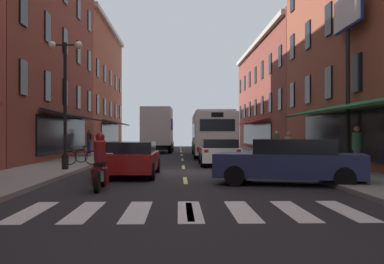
{
  "coord_description": "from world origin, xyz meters",
  "views": [
    {
      "loc": [
        -0.23,
        -19.92,
        1.63
      ],
      "look_at": [
        0.63,
        10.56,
        1.72
      ],
      "focal_mm": 44.37,
      "sensor_mm": 36.0,
      "label": 1
    }
  ],
  "objects": [
    {
      "name": "motorcycle_rider",
      "position": [
        -2.5,
        -6.18,
        0.71
      ],
      "size": [
        0.62,
        2.07,
        1.66
      ],
      "color": "black",
      "rests_on": "ground"
    },
    {
      "name": "pedestrian_far",
      "position": [
        6.58,
        -2.04,
        1.06
      ],
      "size": [
        0.36,
        0.36,
        1.78
      ],
      "rotation": [
        0.0,
        0.0,
        1.74
      ],
      "color": "#4C4C51",
      "rests_on": "sidewalk_right"
    },
    {
      "name": "crosswalk_near",
      "position": [
        0.0,
        -10.0,
        0.0
      ],
      "size": [
        7.1,
        2.8,
        0.01
      ],
      "color": "silver",
      "rests_on": "ground"
    },
    {
      "name": "pedestrian_rear",
      "position": [
        5.34,
        3.91,
        0.95
      ],
      "size": [
        0.36,
        0.36,
        1.58
      ],
      "rotation": [
        0.0,
        0.0,
        2.33
      ],
      "color": "#66387F",
      "rests_on": "sidewalk_right"
    },
    {
      "name": "bicycle_mid",
      "position": [
        -4.88,
        2.73,
        0.5
      ],
      "size": [
        1.71,
        0.48,
        0.91
      ],
      "color": "black",
      "rests_on": "sidewalk_left"
    },
    {
      "name": "bicycle_near",
      "position": [
        -4.7,
        4.52,
        0.5
      ],
      "size": [
        1.71,
        0.48,
        0.91
      ],
      "color": "black",
      "rests_on": "sidewalk_left"
    },
    {
      "name": "sedan_rear",
      "position": [
        -2.02,
        -1.84,
        0.68
      ],
      "size": [
        2.02,
        4.73,
        1.32
      ],
      "color": "maroon",
      "rests_on": "ground"
    },
    {
      "name": "lane_centre_dashes",
      "position": [
        0.0,
        -0.25,
        0.0
      ],
      "size": [
        0.14,
        73.9,
        0.01
      ],
      "color": "#DBCC4C",
      "rests_on": "ground"
    },
    {
      "name": "sedan_mid",
      "position": [
        -2.1,
        29.15,
        0.68
      ],
      "size": [
        1.95,
        4.72,
        1.32
      ],
      "color": "black",
      "rests_on": "ground"
    },
    {
      "name": "ground_plane",
      "position": [
        0.0,
        0.0,
        -0.05
      ],
      "size": [
        34.8,
        80.0,
        0.1
      ],
      "primitive_type": "cube",
      "color": "black"
    },
    {
      "name": "transit_bus",
      "position": [
        2.1,
        13.47,
        1.62
      ],
      "size": [
        2.75,
        11.84,
        3.08
      ],
      "color": "white",
      "rests_on": "ground"
    },
    {
      "name": "pedestrian_mid",
      "position": [
        5.91,
        9.63,
        0.98
      ],
      "size": [
        0.36,
        0.36,
        1.64
      ],
      "rotation": [
        0.0,
        0.0,
        1.57
      ],
      "color": "#4C4C51",
      "rests_on": "sidewalk_right"
    },
    {
      "name": "billboard_sign",
      "position": [
        7.05,
        0.25,
        5.97
      ],
      "size": [
        0.4,
        3.31,
        7.51
      ],
      "color": "black",
      "rests_on": "sidewalk_right"
    },
    {
      "name": "box_truck",
      "position": [
        -1.98,
        20.36,
        1.95
      ],
      "size": [
        2.6,
        7.13,
        3.75
      ],
      "color": "white",
      "rests_on": "ground"
    },
    {
      "name": "sidewalk_left",
      "position": [
        -5.9,
        0.0,
        0.07
      ],
      "size": [
        3.0,
        80.0,
        0.14
      ],
      "primitive_type": "cube",
      "color": "gray",
      "rests_on": "ground"
    },
    {
      "name": "sedan_far",
      "position": [
        1.83,
        4.11,
        0.69
      ],
      "size": [
        2.03,
        4.4,
        1.34
      ],
      "color": "silver",
      "rests_on": "ground"
    },
    {
      "name": "sidewalk_right",
      "position": [
        5.9,
        0.0,
        0.07
      ],
      "size": [
        3.0,
        80.0,
        0.14
      ],
      "primitive_type": "cube",
      "color": "gray",
      "rests_on": "ground"
    },
    {
      "name": "pedestrian_near",
      "position": [
        -6.66,
        14.41,
        1.11
      ],
      "size": [
        0.52,
        0.47,
        1.81
      ],
      "rotation": [
        0.0,
        0.0,
        0.95
      ],
      "color": "navy",
      "rests_on": "sidewalk_left"
    },
    {
      "name": "street_lamp_twin",
      "position": [
        -4.95,
        -0.09,
        3.09
      ],
      "size": [
        1.42,
        0.32,
        5.34
      ],
      "color": "black",
      "rests_on": "sidewalk_left"
    },
    {
      "name": "sedan_near",
      "position": [
        3.34,
        -4.92,
        0.74
      ],
      "size": [
        4.98,
        3.02,
        1.45
      ],
      "color": "navy",
      "rests_on": "ground"
    }
  ]
}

